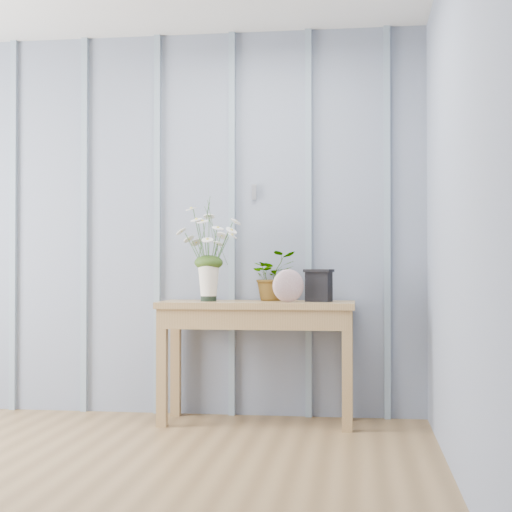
# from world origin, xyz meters

# --- Properties ---
(room_shell) EXTENTS (4.00, 4.50, 2.50)m
(room_shell) POSITION_xyz_m (0.00, 0.92, 1.99)
(room_shell) COLOR gray
(room_shell) RESTS_ON ground
(sideboard) EXTENTS (1.20, 0.45, 0.75)m
(sideboard) POSITION_xyz_m (0.95, 1.99, 0.64)
(sideboard) COLOR olive
(sideboard) RESTS_ON ground
(daisy_vase) EXTENTS (0.44, 0.33, 0.62)m
(daisy_vase) POSITION_xyz_m (0.65, 1.98, 1.14)
(daisy_vase) COLOR black
(daisy_vase) RESTS_ON sideboard
(spider_plant) EXTENTS (0.36, 0.34, 0.31)m
(spider_plant) POSITION_xyz_m (1.03, 2.13, 0.91)
(spider_plant) COLOR #223E11
(spider_plant) RESTS_ON sideboard
(felt_disc_vessel) EXTENTS (0.20, 0.13, 0.20)m
(felt_disc_vessel) POSITION_xyz_m (1.15, 1.89, 0.85)
(felt_disc_vessel) COLOR #8A4E62
(felt_disc_vessel) RESTS_ON sideboard
(carved_box) EXTENTS (0.19, 0.16, 0.20)m
(carved_box) POSITION_xyz_m (1.33, 2.00, 0.85)
(carved_box) COLOR black
(carved_box) RESTS_ON sideboard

